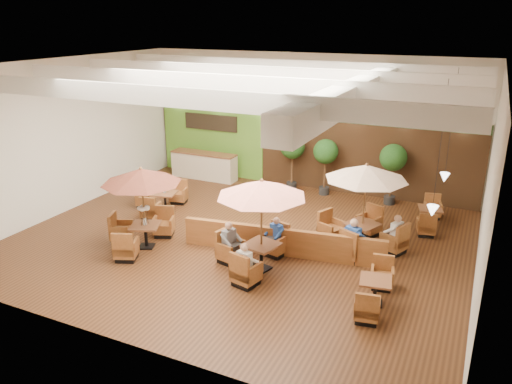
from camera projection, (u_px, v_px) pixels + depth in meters
The scene contains 17 objects.
room at pixel (264, 122), 15.94m from camera, with size 14.04×14.00×5.52m.
service_counter at pixel (204, 166), 22.13m from camera, with size 3.00×0.75×1.18m.
booth_divider at pixel (282, 242), 14.98m from camera, with size 6.20×0.18×0.86m, color brown.
table_0 at pixel (141, 190), 15.04m from camera, with size 2.57×2.73×2.62m.
table_1 at pixel (259, 205), 13.65m from camera, with size 2.64×2.77×2.71m.
table_2 at pixel (365, 191), 15.06m from camera, with size 2.85×2.85×2.72m.
table_3 at pixel (160, 199), 18.52m from camera, with size 1.76×2.53×1.49m.
table_4 at pixel (375, 292), 12.44m from camera, with size 0.88×2.36×0.86m.
table_5 at pixel (429, 217), 17.09m from camera, with size 0.92×2.37×0.85m.
topiary_0 at pixel (292, 149), 20.28m from camera, with size 1.01×1.01×2.35m.
topiary_1 at pixel (326, 154), 19.73m from camera, with size 0.98×0.98×2.29m.
topiary_2 at pixel (393, 160), 18.66m from camera, with size 1.02×1.02×2.36m.
diner_0 at pixel (246, 260), 13.17m from camera, with size 0.42×0.37×0.78m.
diner_1 at pixel (275, 232), 14.88m from camera, with size 0.41×0.39×0.75m.
diner_2 at pixel (230, 238), 14.42m from camera, with size 0.40×0.44×0.80m.
diner_3 at pixel (354, 236), 14.56m from camera, with size 0.48×0.44×0.86m.
diner_4 at pixel (395, 230), 15.02m from camera, with size 0.41×0.44×0.79m.
Camera 1 is at (6.71, -13.19, 6.80)m, focal length 35.00 mm.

